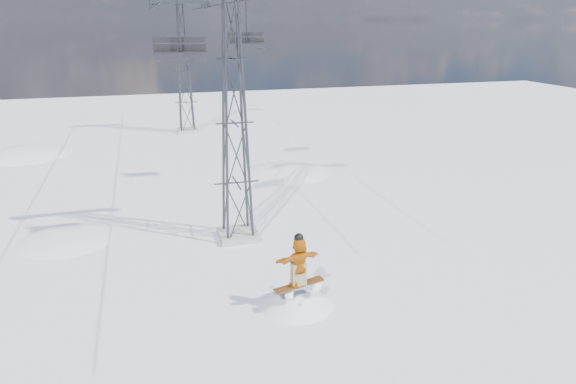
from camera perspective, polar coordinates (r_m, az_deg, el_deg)
The scene contains 8 objects.
ground at distance 17.47m, azimuth -3.18°, elevation -15.59°, with size 120.00×120.00×0.00m, color white.
snow_terrain at distance 40.38m, azimuth -16.62°, elevation -10.97°, with size 39.00×37.00×22.00m.
lift_tower_near at distance 22.88m, azimuth -5.96°, elevation 7.56°, with size 5.20×1.80×11.43m.
lift_tower_far at distance 47.49m, azimuth -11.48°, elevation 12.99°, with size 5.20×1.80×11.43m.
haul_cables at distance 33.87m, azimuth -9.97°, elevation 20.10°, with size 4.46×51.00×0.06m.
snowboarder_jump at distance 19.90m, azimuth 0.92°, elevation -16.45°, with size 4.40×4.40×6.88m.
lift_chair_near at distance 21.50m, azimuth -11.90°, elevation 15.48°, with size 2.08×0.60×2.58m.
lift_chair_mid at distance 30.51m, azimuth -4.64°, elevation 16.57°, with size 2.10×0.61×2.61m.
Camera 1 is at (-3.06, -14.13, 9.81)m, focal length 32.00 mm.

